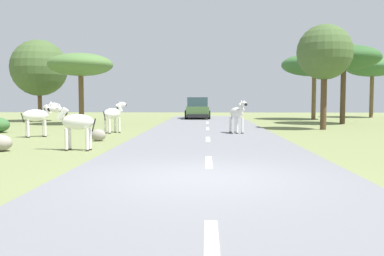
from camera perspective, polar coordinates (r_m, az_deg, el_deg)
ground_plane at (r=8.34m, az=1.37°, el=-7.00°), size 90.00×90.00×0.00m
road at (r=8.33m, az=2.35°, el=-6.83°), size 6.00×64.00×0.05m
lane_markings at (r=7.35m, az=2.40°, el=-8.06°), size 0.16×56.00×0.01m
zebra_0 at (r=19.26m, az=6.15°, el=1.98°), size 0.84×1.53×1.52m
zebra_1 at (r=18.87m, az=-20.14°, el=1.57°), size 1.43×1.08×1.51m
zebra_2 at (r=20.23m, az=-10.59°, el=1.89°), size 1.01×1.49×1.53m
zebra_3 at (r=13.49m, az=-15.53°, el=0.73°), size 1.55×0.47×1.46m
car_0 at (r=34.66m, az=0.73°, el=2.62°), size 2.13×4.39×1.74m
tree_0 at (r=32.78m, az=-20.00°, el=7.64°), size 4.06×4.06×5.93m
tree_2 at (r=40.97m, az=23.23°, el=7.50°), size 4.59×4.59×5.26m
tree_3 at (r=29.31m, az=19.87°, el=8.87°), size 4.62×4.62×5.10m
tree_4 at (r=23.35m, az=17.52°, el=9.70°), size 2.88×2.88×5.51m
tree_5 at (r=35.28m, az=16.24°, el=8.19°), size 5.19×5.19×5.28m
tree_6 at (r=27.94m, az=-14.84°, el=8.23°), size 4.08×4.08×4.53m
rock_1 at (r=16.43m, az=-12.58°, el=-0.95°), size 0.58×0.43×0.45m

